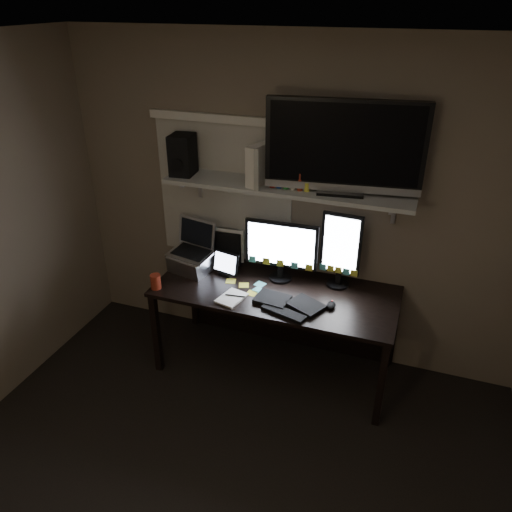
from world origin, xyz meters
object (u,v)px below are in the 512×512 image
at_px(cup, 156,282).
at_px(game_console, 260,165).
at_px(desk, 280,301).
at_px(laptop, 191,249).
at_px(tv, 344,148).
at_px(speaker, 183,155).
at_px(monitor_landscape, 281,251).
at_px(keyboard, 289,303).
at_px(tablet, 226,263).
at_px(monitor_portrait, 341,250).
at_px(mouse, 331,305).

height_order(cup, game_console, game_console).
bearing_deg(desk, laptop, -174.98).
xyz_separation_m(tv, speaker, (-1.19, -0.01, -0.16)).
relative_size(monitor_landscape, laptop, 1.44).
bearing_deg(monitor_landscape, cup, -153.88).
bearing_deg(game_console, keyboard, -26.80).
distance_m(monitor_landscape, tablet, 0.45).
distance_m(cup, tv, 1.67).
bearing_deg(monitor_landscape, monitor_portrait, 5.26).
bearing_deg(mouse, cup, -176.18).
xyz_separation_m(desk, laptop, (-0.72, -0.06, 0.37)).
relative_size(cup, game_console, 0.39).
bearing_deg(speaker, keyboard, -25.65).
xyz_separation_m(monitor_landscape, game_console, (-0.17, 0.00, 0.65)).
xyz_separation_m(mouse, laptop, (-1.16, 0.15, 0.17)).
bearing_deg(game_console, desk, 3.07).
relative_size(desk, keyboard, 3.63).
relative_size(desk, monitor_landscape, 3.23).
relative_size(keyboard, mouse, 4.90).
bearing_deg(speaker, monitor_portrait, -4.09).
bearing_deg(mouse, game_console, 152.94).
relative_size(keyboard, cup, 4.37).
xyz_separation_m(keyboard, cup, (-1.00, -0.12, 0.04)).
relative_size(tv, game_console, 3.61).
height_order(laptop, speaker, speaker).
distance_m(laptop, game_console, 0.89).
height_order(desk, monitor_landscape, monitor_landscape).
bearing_deg(monitor_landscape, tv, 1.79).
height_order(mouse, tablet, tablet).
xyz_separation_m(tv, game_console, (-0.58, -0.02, -0.17)).
bearing_deg(keyboard, monitor_landscape, 132.66).
distance_m(laptop, speaker, 0.72).
bearing_deg(monitor_portrait, mouse, -83.10).
relative_size(monitor_landscape, cup, 4.90).
distance_m(monitor_portrait, mouse, 0.42).
xyz_separation_m(desk, tv, (0.39, 0.07, 1.24)).
bearing_deg(tv, mouse, -87.73).
xyz_separation_m(monitor_landscape, cup, (-0.84, -0.45, -0.19)).
bearing_deg(cup, speaker, 83.62).
distance_m(monitor_portrait, cup, 1.39).
relative_size(desk, tv, 1.72).
relative_size(mouse, tv, 0.10).
relative_size(monitor_landscape, game_console, 1.92).
bearing_deg(desk, monitor_landscape, 108.48).
relative_size(monitor_portrait, tv, 0.57).
xyz_separation_m(mouse, tablet, (-0.87, 0.18, 0.08)).
xyz_separation_m(monitor_portrait, mouse, (0.02, -0.31, -0.28)).
xyz_separation_m(mouse, game_console, (-0.63, 0.26, 0.88)).
relative_size(cup, tv, 0.11).
bearing_deg(tablet, tv, 19.57).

